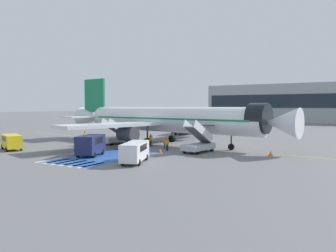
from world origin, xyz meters
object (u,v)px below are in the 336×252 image
Objects in this scene: service_van_2 at (91,144)px; traffic_cone_1 at (160,151)px; ground_crew_1 at (167,143)px; boarding_stairs_aft at (116,137)px; service_van_1 at (135,150)px; service_van_0 at (11,141)px; ground_crew_2 at (85,136)px; boarding_stairs_forward at (199,144)px; terminal_building at (305,103)px; ground_crew_0 at (151,139)px; traffic_cone_0 at (271,153)px; airliner at (165,120)px; ground_crew_3 at (164,142)px; fuel_tanker at (187,125)px.

traffic_cone_1 is at bearing -153.61° from service_van_2.
ground_crew_1 is at bearing 98.69° from traffic_cone_1.
boarding_stairs_aft reaches higher than service_van_1.
traffic_cone_1 is at bearing -44.82° from service_van_0.
service_van_0 reaches higher than ground_crew_2.
terminal_building is (0.09, 90.64, 5.99)m from boarding_stairs_forward.
traffic_cone_0 is at bearing -176.06° from ground_crew_0.
service_van_0 is 19.93m from service_van_1.
service_van_2 is 10.01m from ground_crew_1.
airliner is 7.35× the size of boarding_stairs_forward.
boarding_stairs_forward is at bearing -0.00° from boarding_stairs_aft.
ground_crew_0 is at bearing -71.69° from ground_crew_2.
ground_crew_3 is at bearing 83.22° from service_van_1.
ground_crew_0 reaches higher than traffic_cone_1.
service_van_0 is 9.54× the size of traffic_cone_1.
airliner is 85.55m from terminal_building.
boarding_stairs_aft is 10.97m from ground_crew_1.
ground_crew_2 is at bearing -102.69° from terminal_building.
boarding_stairs_forward is 3.18× the size of ground_crew_3.
service_van_0 is (-22.33, -10.43, 0.20)m from boarding_stairs_forward.
boarding_stairs_forward is 1.09× the size of service_van_0.
traffic_cone_0 is (22.88, -23.46, -1.40)m from fuel_tanker.
fuel_tanker is at bearing -68.98° from ground_crew_0.
traffic_cone_0 is 90.12m from terminal_building.
boarding_stairs_aft is at bearing 6.01° from ground_crew_0.
airliner reaches higher than boarding_stairs_aft.
ground_crew_2 is at bearing 160.62° from ground_crew_1.
airliner is 21.63× the size of ground_crew_2.
traffic_cone_1 is at bearing -95.83° from ground_crew_1.
service_van_1 is (11.91, -34.80, -0.49)m from fuel_tanker.
fuel_tanker is at bearing -1.03° from ground_crew_2.
boarding_stairs_forward reaches higher than ground_crew_3.
boarding_stairs_aft is at bearing 180.00° from boarding_stairs_forward.
ground_crew_1 reaches higher than traffic_cone_0.
airliner reaches higher than ground_crew_3.
boarding_stairs_forward is 8.68m from traffic_cone_0.
ground_crew_0 is 89.33m from terminal_building.
fuel_tanker is 6.20× the size of ground_crew_0.
traffic_cone_0 is (10.98, 11.33, -0.91)m from service_van_1.
fuel_tanker is at bearing 165.47° from ground_crew_3.
ground_crew_0 is 11.79m from ground_crew_2.
ground_crew_0 is at bearing 177.48° from traffic_cone_0.
terminal_building is (14.40, 66.01, 5.27)m from fuel_tanker.
terminal_building reaches higher than service_van_2.
ground_crew_3 is (17.11, 10.83, -0.22)m from service_van_0.
boarding_stairs_aft is 0.50× the size of fuel_tanker.
boarding_stairs_forward is 0.50× the size of fuel_tanker.
fuel_tanker reaches higher than ground_crew_1.
boarding_stairs_forward is 5.24m from ground_crew_3.
traffic_cone_1 is (-1.46, 7.29, -0.98)m from service_van_1.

